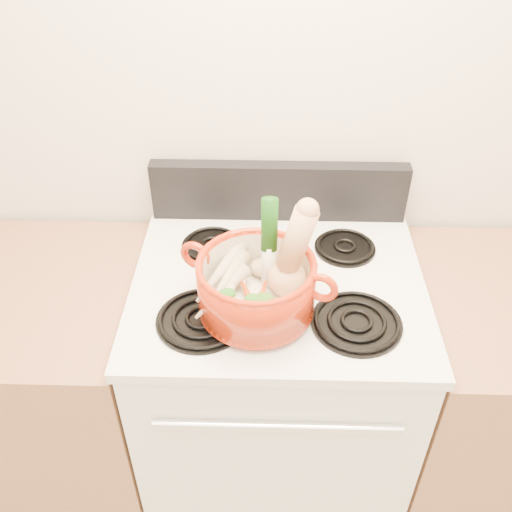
{
  "coord_description": "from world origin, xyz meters",
  "views": [
    {
      "loc": [
        -0.03,
        0.25,
        1.95
      ],
      "look_at": [
        -0.06,
        1.26,
        1.15
      ],
      "focal_mm": 40.0,
      "sensor_mm": 36.0,
      "label": 1
    }
  ],
  "objects_px": {
    "leek": "(269,243)",
    "dutch_oven": "(256,286)",
    "squash": "(290,253)",
    "stove_body": "(275,395)"
  },
  "relations": [
    {
      "from": "dutch_oven",
      "to": "squash",
      "type": "relative_size",
      "value": 1.14
    },
    {
      "from": "leek",
      "to": "stove_body",
      "type": "bearing_deg",
      "value": 68.0
    },
    {
      "from": "leek",
      "to": "dutch_oven",
      "type": "bearing_deg",
      "value": -116.05
    },
    {
      "from": "squash",
      "to": "leek",
      "type": "xyz_separation_m",
      "value": [
        -0.05,
        0.03,
        0.0
      ]
    },
    {
      "from": "squash",
      "to": "dutch_oven",
      "type": "bearing_deg",
      "value": -161.58
    },
    {
      "from": "stove_body",
      "to": "dutch_oven",
      "type": "bearing_deg",
      "value": -114.24
    },
    {
      "from": "squash",
      "to": "leek",
      "type": "relative_size",
      "value": 0.97
    },
    {
      "from": "dutch_oven",
      "to": "stove_body",
      "type": "bearing_deg",
      "value": 85.9
    },
    {
      "from": "stove_body",
      "to": "dutch_oven",
      "type": "xyz_separation_m",
      "value": [
        -0.06,
        -0.12,
        0.58
      ]
    },
    {
      "from": "stove_body",
      "to": "dutch_oven",
      "type": "distance_m",
      "value": 0.59
    }
  ]
}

